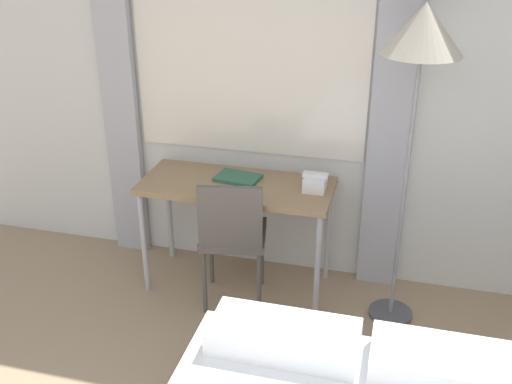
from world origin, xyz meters
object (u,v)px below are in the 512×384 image
object	(u,v)px
standing_lamp	(422,47)
telephone	(315,182)
desk_chair	(232,233)
book	(238,178)
desk	(237,193)

from	to	relation	value
standing_lamp	telephone	size ratio (longest dim) A/B	12.03
standing_lamp	telephone	distance (m)	1.04
desk_chair	telephone	xyz separation A→B (m)	(0.46, 0.26, 0.28)
book	desk_chair	bearing A→B (deg)	-81.11
standing_lamp	desk_chair	bearing A→B (deg)	-172.94
telephone	book	world-z (taller)	telephone
desk_chair	book	xyz separation A→B (m)	(-0.04, 0.28, 0.24)
desk	desk_chair	world-z (taller)	desk_chair
desk_chair	desk	bearing A→B (deg)	87.82
desk_chair	standing_lamp	size ratio (longest dim) A/B	0.47
desk	standing_lamp	bearing A→B (deg)	-5.79
telephone	standing_lamp	bearing A→B (deg)	-14.05
desk	book	world-z (taller)	book
desk	telephone	xyz separation A→B (m)	(0.49, 0.03, 0.12)
desk	desk_chair	xyz separation A→B (m)	(0.04, -0.23, -0.16)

